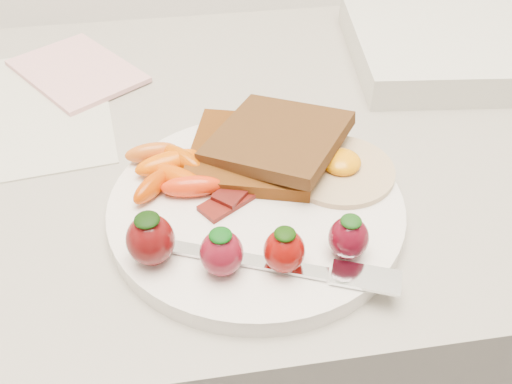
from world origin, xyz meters
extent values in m
cube|color=gray|center=(0.00, 1.70, 0.45)|extent=(2.00, 0.60, 0.90)
cylinder|color=white|center=(0.01, 1.56, 0.91)|extent=(0.27, 0.27, 0.02)
cube|color=#49270E|center=(0.02, 1.62, 0.93)|extent=(0.15, 0.15, 0.01)
cube|color=#3C1F0F|center=(0.05, 1.62, 0.94)|extent=(0.16, 0.16, 0.03)
cylinder|color=beige|center=(0.10, 1.59, 0.92)|extent=(0.13, 0.13, 0.01)
ellipsoid|color=orange|center=(0.10, 1.59, 0.93)|extent=(0.05, 0.05, 0.02)
cube|color=#490D0A|center=(0.01, 1.57, 0.92)|extent=(0.09, 0.07, 0.00)
cube|color=#4B1804|center=(0.02, 1.58, 0.92)|extent=(0.10, 0.04, 0.00)
cube|color=black|center=(0.01, 1.59, 0.92)|extent=(0.08, 0.09, 0.00)
ellipsoid|color=#EA5A00|center=(-0.06, 1.62, 0.93)|extent=(0.07, 0.04, 0.02)
ellipsoid|color=#D54800|center=(-0.05, 1.59, 0.93)|extent=(0.06, 0.06, 0.02)
ellipsoid|color=#BC3B00|center=(-0.08, 1.58, 0.93)|extent=(0.04, 0.05, 0.02)
ellipsoid|color=#C24D00|center=(-0.05, 1.62, 0.93)|extent=(0.05, 0.05, 0.02)
ellipsoid|color=#CA5A18|center=(-0.08, 1.63, 0.93)|extent=(0.05, 0.02, 0.02)
ellipsoid|color=red|center=(-0.04, 1.58, 0.93)|extent=(0.06, 0.02, 0.02)
ellipsoid|color=#560A0A|center=(-0.08, 1.50, 0.94)|extent=(0.04, 0.04, 0.04)
ellipsoid|color=black|center=(-0.08, 1.50, 0.96)|extent=(0.02, 0.02, 0.01)
ellipsoid|color=maroon|center=(-0.03, 1.48, 0.94)|extent=(0.03, 0.03, 0.04)
ellipsoid|color=#08460C|center=(-0.03, 1.48, 0.96)|extent=(0.02, 0.02, 0.01)
ellipsoid|color=#790906|center=(0.02, 1.48, 0.94)|extent=(0.03, 0.03, 0.04)
ellipsoid|color=black|center=(0.02, 1.48, 0.96)|extent=(0.02, 0.02, 0.01)
ellipsoid|color=#520714|center=(0.08, 1.49, 0.94)|extent=(0.03, 0.03, 0.04)
ellipsoid|color=#13400E|center=(0.08, 1.49, 0.96)|extent=(0.02, 0.02, 0.01)
cube|color=silver|center=(0.00, 1.49, 0.92)|extent=(0.13, 0.06, 0.00)
cube|color=white|center=(0.08, 1.46, 0.92)|extent=(0.06, 0.04, 0.00)
cube|color=beige|center=(-0.23, 1.78, 0.90)|extent=(0.23, 0.28, 0.00)
cube|color=#E6A5A6|center=(-0.17, 1.85, 0.91)|extent=(0.19, 0.20, 0.01)
cube|color=silver|center=(0.34, 1.81, 0.92)|extent=(0.33, 0.28, 0.04)
camera|label=1|loc=(-0.05, 1.18, 1.27)|focal=40.00mm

